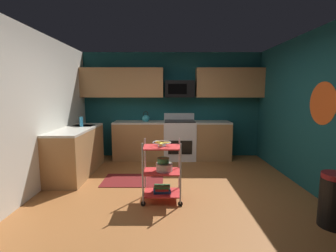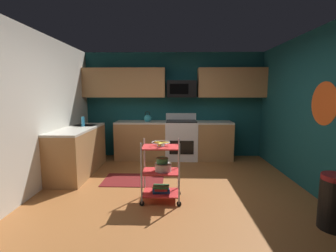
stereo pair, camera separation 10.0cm
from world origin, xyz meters
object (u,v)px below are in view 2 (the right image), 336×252
(mixing_bowl_small, at_px, (162,160))
(dish_soap_bottle, at_px, (83,122))
(oven_range, at_px, (181,139))
(trash_can, at_px, (335,202))
(book_stack, at_px, (161,189))
(mixing_bowl_large, at_px, (163,167))
(rolling_cart, at_px, (161,171))
(kettle, at_px, (147,118))
(microwave, at_px, (181,89))
(fruit_bowl, at_px, (161,143))

(mixing_bowl_small, relative_size, dish_soap_bottle, 0.91)
(oven_range, xyz_separation_m, trash_can, (1.72, -3.11, -0.15))
(mixing_bowl_small, height_order, book_stack, mixing_bowl_small)
(mixing_bowl_large, height_order, mixing_bowl_small, mixing_bowl_small)
(mixing_bowl_small, bearing_deg, dish_soap_bottle, 139.37)
(book_stack, bearing_deg, rolling_cart, 33.69)
(dish_soap_bottle, xyz_separation_m, trash_can, (3.77, -2.19, -0.69))
(mixing_bowl_large, bearing_deg, mixing_bowl_small, 150.50)
(mixing_bowl_large, distance_m, trash_can, 2.18)
(kettle, bearing_deg, rolling_cart, -79.40)
(microwave, distance_m, mixing_bowl_large, 2.78)
(microwave, xyz_separation_m, kettle, (-0.82, -0.11, -0.70))
(oven_range, bearing_deg, mixing_bowl_small, -98.43)
(fruit_bowl, height_order, book_stack, fruit_bowl)
(oven_range, bearing_deg, trash_can, -61.12)
(book_stack, xyz_separation_m, dish_soap_bottle, (-1.68, 1.47, 0.84))
(mixing_bowl_small, xyz_separation_m, kettle, (-0.46, 2.38, 0.38))
(rolling_cart, relative_size, trash_can, 1.39)
(oven_range, bearing_deg, mixing_bowl_large, -98.04)
(fruit_bowl, bearing_deg, kettle, 100.60)
(oven_range, relative_size, dish_soap_bottle, 5.50)
(microwave, relative_size, mixing_bowl_small, 3.85)
(fruit_bowl, relative_size, mixing_bowl_large, 1.08)
(fruit_bowl, bearing_deg, microwave, 81.56)
(microwave, distance_m, rolling_cart, 2.82)
(mixing_bowl_small, distance_m, trash_can, 2.21)
(book_stack, height_order, kettle, kettle)
(oven_range, relative_size, fruit_bowl, 4.04)
(rolling_cart, xyz_separation_m, fruit_bowl, (-0.00, 0.00, 0.42))
(oven_range, xyz_separation_m, mixing_bowl_small, (-0.35, -2.38, 0.14))
(mixing_bowl_small, bearing_deg, kettle, 101.05)
(mixing_bowl_small, distance_m, dish_soap_bottle, 2.28)
(microwave, relative_size, book_stack, 2.59)
(mixing_bowl_large, height_order, trash_can, trash_can)
(trash_can, bearing_deg, microwave, 118.09)
(mixing_bowl_large, relative_size, dish_soap_bottle, 1.26)
(microwave, distance_m, book_stack, 2.95)
(microwave, height_order, kettle, microwave)
(microwave, height_order, dish_soap_bottle, microwave)
(fruit_bowl, height_order, kettle, kettle)
(book_stack, relative_size, kettle, 1.03)
(microwave, distance_m, trash_can, 3.89)
(dish_soap_bottle, bearing_deg, fruit_bowl, -41.09)
(mixing_bowl_large, relative_size, mixing_bowl_small, 1.38)
(kettle, bearing_deg, microwave, 7.56)
(dish_soap_bottle, bearing_deg, kettle, 36.64)
(fruit_bowl, bearing_deg, dish_soap_bottle, 138.91)
(mixing_bowl_large, bearing_deg, fruit_bowl, 180.00)
(rolling_cart, height_order, trash_can, rolling_cart)
(mixing_bowl_large, xyz_separation_m, kettle, (-0.48, 2.39, 0.48))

